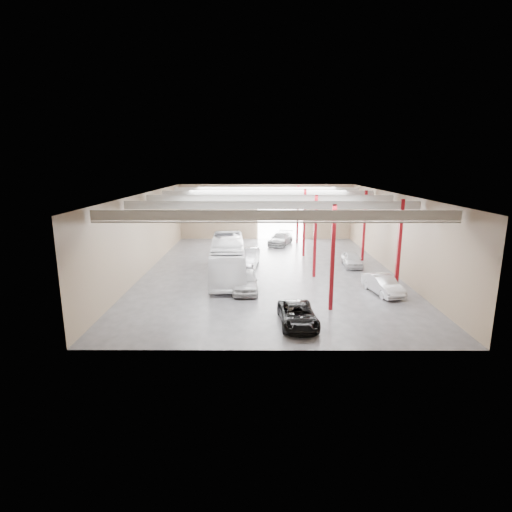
{
  "coord_description": "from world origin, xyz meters",
  "views": [
    {
      "loc": [
        -1.07,
        -35.13,
        9.43
      ],
      "look_at": [
        -1.18,
        -3.64,
        2.2
      ],
      "focal_mm": 28.0,
      "sensor_mm": 36.0,
      "label": 1
    }
  ],
  "objects_px": {
    "car_row_a": "(245,281)",
    "car_right_near": "(383,285)",
    "black_sedan": "(298,315)",
    "car_row_b": "(247,258)",
    "car_row_c": "(281,239)",
    "coach_bus": "(228,258)",
    "car_right_far": "(352,259)"
  },
  "relations": [
    {
      "from": "coach_bus",
      "to": "car_row_a",
      "type": "bearing_deg",
      "value": -72.15
    },
    {
      "from": "black_sedan",
      "to": "car_row_c",
      "type": "height_order",
      "value": "car_row_c"
    },
    {
      "from": "black_sedan",
      "to": "car_right_near",
      "type": "distance_m",
      "value": 9.19
    },
    {
      "from": "black_sedan",
      "to": "car_row_c",
      "type": "relative_size",
      "value": 0.91
    },
    {
      "from": "coach_bus",
      "to": "car_row_b",
      "type": "bearing_deg",
      "value": 60.84
    },
    {
      "from": "car_right_near",
      "to": "car_right_far",
      "type": "height_order",
      "value": "car_right_near"
    },
    {
      "from": "car_row_b",
      "to": "car_right_far",
      "type": "relative_size",
      "value": 1.32
    },
    {
      "from": "car_right_far",
      "to": "black_sedan",
      "type": "bearing_deg",
      "value": -112.09
    },
    {
      "from": "car_row_a",
      "to": "car_right_near",
      "type": "bearing_deg",
      "value": -5.55
    },
    {
      "from": "coach_bus",
      "to": "car_row_a",
      "type": "relative_size",
      "value": 2.48
    },
    {
      "from": "black_sedan",
      "to": "coach_bus",
      "type": "bearing_deg",
      "value": 111.98
    },
    {
      "from": "car_row_a",
      "to": "black_sedan",
      "type": "bearing_deg",
      "value": -65.27
    },
    {
      "from": "car_row_b",
      "to": "car_right_far",
      "type": "xyz_separation_m",
      "value": [
        9.89,
        0.09,
        -0.19
      ]
    },
    {
      "from": "car_row_a",
      "to": "car_row_c",
      "type": "height_order",
      "value": "car_row_a"
    },
    {
      "from": "car_row_a",
      "to": "car_row_b",
      "type": "relative_size",
      "value": 0.91
    },
    {
      "from": "car_row_a",
      "to": "car_right_far",
      "type": "relative_size",
      "value": 1.19
    },
    {
      "from": "car_right_near",
      "to": "car_right_far",
      "type": "distance_m",
      "value": 8.21
    },
    {
      "from": "coach_bus",
      "to": "car_row_a",
      "type": "distance_m",
      "value": 4.47
    },
    {
      "from": "car_row_b",
      "to": "car_right_near",
      "type": "height_order",
      "value": "car_row_b"
    },
    {
      "from": "coach_bus",
      "to": "black_sedan",
      "type": "relative_size",
      "value": 2.55
    },
    {
      "from": "car_row_a",
      "to": "car_right_far",
      "type": "height_order",
      "value": "car_row_a"
    },
    {
      "from": "coach_bus",
      "to": "black_sedan",
      "type": "bearing_deg",
      "value": -68.89
    },
    {
      "from": "black_sedan",
      "to": "car_row_b",
      "type": "bearing_deg",
      "value": 100.42
    },
    {
      "from": "coach_bus",
      "to": "car_row_a",
      "type": "height_order",
      "value": "coach_bus"
    },
    {
      "from": "coach_bus",
      "to": "black_sedan",
      "type": "distance_m",
      "value": 11.85
    },
    {
      "from": "black_sedan",
      "to": "car_right_far",
      "type": "bearing_deg",
      "value": 62.39
    },
    {
      "from": "car_row_b",
      "to": "car_row_c",
      "type": "bearing_deg",
      "value": 77.07
    },
    {
      "from": "coach_bus",
      "to": "car_row_b",
      "type": "xyz_separation_m",
      "value": [
        1.62,
        3.42,
        -0.78
      ]
    },
    {
      "from": "coach_bus",
      "to": "car_right_far",
      "type": "relative_size",
      "value": 2.97
    },
    {
      "from": "car_row_c",
      "to": "car_right_near",
      "type": "distance_m",
      "value": 19.74
    },
    {
      "from": "car_row_c",
      "to": "car_right_near",
      "type": "bearing_deg",
      "value": -50.83
    },
    {
      "from": "car_row_a",
      "to": "car_right_near",
      "type": "xyz_separation_m",
      "value": [
        10.3,
        -0.61,
        -0.1
      ]
    }
  ]
}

